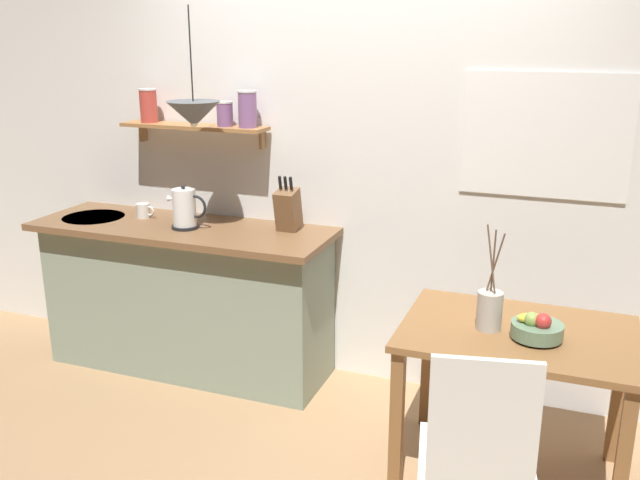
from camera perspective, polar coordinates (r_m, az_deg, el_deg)
name	(u,v)px	position (r m, az deg, el deg)	size (l,w,h in m)	color
ground_plane	(321,421)	(3.93, 0.07, -14.53)	(14.00, 14.00, 0.00)	#A87F56
back_wall	(396,158)	(3.98, 6.19, 6.64)	(6.80, 0.11, 2.70)	white
kitchen_counter	(187,296)	(4.39, -10.77, -4.54)	(1.83, 0.63, 0.93)	gray
wall_shelf	(196,115)	(4.26, -10.12, 9.98)	(0.93, 0.20, 0.34)	#9E6B3D
dining_table	(516,354)	(3.32, 15.72, -8.97)	(1.03, 0.74, 0.75)	brown
dining_chair_near	(478,454)	(2.77, 12.76, -16.63)	(0.51, 0.51, 0.98)	white
fruit_bowl	(537,328)	(3.18, 17.26, -6.86)	(0.22, 0.22, 0.14)	slate
twig_vase	(490,309)	(3.22, 13.67, -5.52)	(0.11, 0.11, 0.48)	#B7B2A8
electric_kettle	(185,209)	(4.14, -10.96, 2.51)	(0.25, 0.16, 0.26)	black
knife_block	(288,209)	(4.01, -2.63, 2.55)	(0.12, 0.17, 0.33)	brown
coffee_mug_by_sink	(144,211)	(4.45, -14.19, 2.34)	(0.12, 0.08, 0.09)	white
pendant_lamp	(194,114)	(3.91, -10.27, 10.09)	(0.29, 0.29, 0.63)	black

